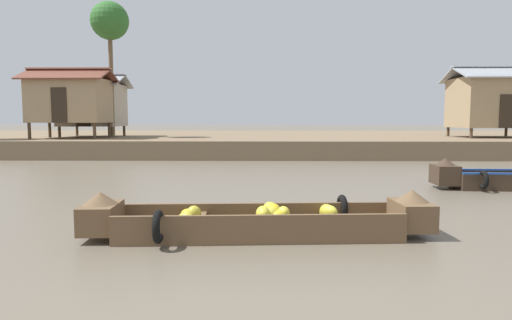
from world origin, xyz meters
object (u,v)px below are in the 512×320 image
object	(u,v)px
stilt_house_left	(70,100)
palm_tree_near	(110,23)
stilt_house_mid_left	(92,104)
fishing_skiff_distant	(511,178)
banana_boat	(259,221)
stilt_house_mid_right	(491,102)

from	to	relation	value
stilt_house_left	palm_tree_near	distance (m)	4.91
stilt_house_mid_left	stilt_house_left	bearing A→B (deg)	-94.06
stilt_house_mid_left	palm_tree_near	size ratio (longest dim) A/B	0.54
fishing_skiff_distant	stilt_house_mid_left	world-z (taller)	stilt_house_mid_left
banana_boat	stilt_house_mid_right	xyz separation A→B (m)	(13.12, 18.64, 2.69)
stilt_house_mid_left	palm_tree_near	xyz separation A→B (m)	(1.60, -1.20, 4.50)
stilt_house_left	stilt_house_mid_right	size ratio (longest dim) A/B	0.98
stilt_house_mid_right	stilt_house_left	bearing A→B (deg)	-175.37
banana_boat	stilt_house_mid_right	world-z (taller)	stilt_house_mid_right
stilt_house_mid_left	stilt_house_mid_right	size ratio (longest dim) A/B	0.89
palm_tree_near	fishing_skiff_distant	bearing A→B (deg)	-39.60
banana_boat	palm_tree_near	world-z (taller)	palm_tree_near
stilt_house_left	stilt_house_mid_left	distance (m)	2.66
fishing_skiff_distant	palm_tree_near	distance (m)	21.49
stilt_house_mid_left	palm_tree_near	distance (m)	4.92
fishing_skiff_distant	stilt_house_mid_left	xyz separation A→B (m)	(-17.24, 14.15, 2.54)
stilt_house_mid_left	stilt_house_mid_right	bearing A→B (deg)	-1.84
palm_tree_near	stilt_house_left	bearing A→B (deg)	-141.02
stilt_house_left	fishing_skiff_distant	bearing A→B (deg)	-33.40
fishing_skiff_distant	stilt_house_mid_left	bearing A→B (deg)	140.63
stilt_house_left	stilt_house_mid_left	xyz separation A→B (m)	(0.19, 2.65, -0.15)
banana_boat	palm_tree_near	xyz separation A→B (m)	(-8.59, 18.18, 7.08)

